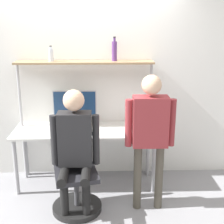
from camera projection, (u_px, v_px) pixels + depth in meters
ground_plane at (86, 196)px, 3.84m from camera, size 12.00×12.00×0.00m
wall_back at (86, 78)px, 4.10m from camera, size 8.00×0.06×2.70m
desk at (86, 135)px, 3.97m from camera, size 1.81×0.63×0.75m
shelf_unit at (85, 78)px, 3.92m from camera, size 1.72×0.28×1.59m
monitor at (75, 105)px, 4.02m from camera, size 0.56×0.17×0.47m
laptop at (72, 128)px, 3.82m from camera, size 0.30×0.22×0.21m
cell_phone at (91, 134)px, 3.77m from camera, size 0.07×0.15×0.01m
office_chair at (76, 185)px, 3.53m from camera, size 0.56×0.56×0.92m
person_seated at (75, 143)px, 3.33m from camera, size 0.53×0.47×1.40m
person_standing at (150, 128)px, 3.34m from camera, size 0.54×0.21×1.55m
bottle_clear at (51, 55)px, 3.83m from camera, size 0.06×0.06×0.19m
bottle_purple at (114, 51)px, 3.84m from camera, size 0.06×0.06×0.30m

